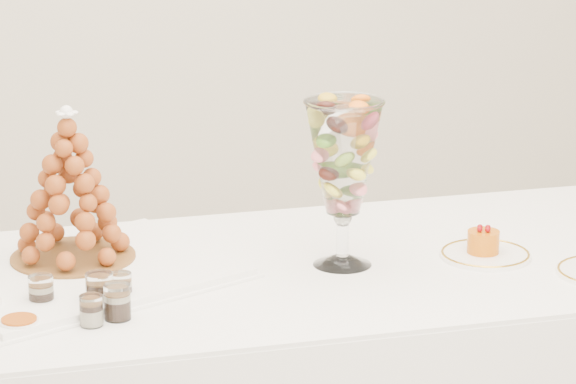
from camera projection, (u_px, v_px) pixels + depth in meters
name	position (u px, v px, depth m)	size (l,w,h in m)	color
lace_tray	(82.00, 274.00, 2.99)	(0.62, 0.46, 0.02)	white
macaron_vase	(343.00, 160.00, 3.01)	(0.17, 0.17, 0.38)	white
cake_plate	(485.00, 255.00, 3.13)	(0.21, 0.21, 0.01)	white
verrine_a	(41.00, 292.00, 2.81)	(0.05, 0.05, 0.07)	white
verrine_b	(100.00, 291.00, 2.81)	(0.06, 0.06, 0.08)	white
verrine_c	(121.00, 287.00, 2.85)	(0.05, 0.05, 0.06)	white
verrine_d	(91.00, 311.00, 2.72)	(0.05, 0.05, 0.06)	white
verrine_e	(117.00, 302.00, 2.76)	(0.05, 0.05, 0.07)	white
ramekin_front	(19.00, 326.00, 2.70)	(0.08, 0.08, 0.02)	white
croquembouche	(70.00, 185.00, 3.01)	(0.28, 0.28, 0.35)	brown
mousse_cake	(483.00, 241.00, 3.13)	(0.07, 0.07, 0.06)	#C65D09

